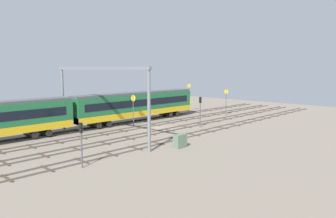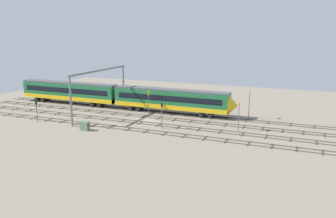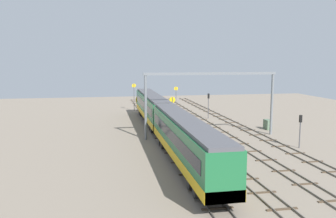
{
  "view_description": "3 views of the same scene",
  "coord_description": "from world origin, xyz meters",
  "px_view_note": "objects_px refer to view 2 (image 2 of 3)",
  "views": [
    {
      "loc": [
        -32.53,
        -33.09,
        8.75
      ],
      "look_at": [
        3.66,
        1.26,
        2.45
      ],
      "focal_mm": 33.88,
      "sensor_mm": 36.0,
      "label": 1
    },
    {
      "loc": [
        28.72,
        -58.01,
        16.65
      ],
      "look_at": [
        4.18,
        0.68,
        2.33
      ],
      "focal_mm": 38.13,
      "sensor_mm": 36.0,
      "label": 2
    },
    {
      "loc": [
        -55.92,
        14.64,
        10.69
      ],
      "look_at": [
        2.65,
        3.9,
        2.29
      ],
      "focal_mm": 37.22,
      "sensor_mm": 36.0,
      "label": 3
    }
  ],
  "objects_px": {
    "overhead_gantry": "(100,81)",
    "signal_light_trackside_approach": "(162,111)",
    "train": "(119,96)",
    "speed_sign_mid_trackside": "(149,99)",
    "speed_sign_far_trackside": "(239,112)",
    "speed_sign_near_foreground": "(249,100)",
    "signal_light_trackside_departure": "(37,107)",
    "relay_cabinet": "(85,126)"
  },
  "relations": [
    {
      "from": "overhead_gantry",
      "to": "signal_light_trackside_approach",
      "type": "relative_size",
      "value": 4.07
    },
    {
      "from": "train",
      "to": "signal_light_trackside_approach",
      "type": "bearing_deg",
      "value": -36.49
    },
    {
      "from": "train",
      "to": "signal_light_trackside_approach",
      "type": "distance_m",
      "value": 18.33
    },
    {
      "from": "speed_sign_mid_trackside",
      "to": "speed_sign_far_trackside",
      "type": "height_order",
      "value": "speed_sign_far_trackside"
    },
    {
      "from": "speed_sign_near_foreground",
      "to": "overhead_gantry",
      "type": "bearing_deg",
      "value": -163.17
    },
    {
      "from": "speed_sign_far_trackside",
      "to": "speed_sign_near_foreground",
      "type": "bearing_deg",
      "value": 89.35
    },
    {
      "from": "signal_light_trackside_departure",
      "to": "relay_cabinet",
      "type": "xyz_separation_m",
      "value": [
        11.5,
        -1.5,
        -1.94
      ]
    },
    {
      "from": "speed_sign_far_trackside",
      "to": "signal_light_trackside_departure",
      "type": "distance_m",
      "value": 36.28
    },
    {
      "from": "speed_sign_far_trackside",
      "to": "signal_light_trackside_departure",
      "type": "xyz_separation_m",
      "value": [
        -35.36,
        -8.11,
        -0.48
      ]
    },
    {
      "from": "speed_sign_far_trackside",
      "to": "signal_light_trackside_approach",
      "type": "distance_m",
      "value": 12.85
    },
    {
      "from": "signal_light_trackside_departure",
      "to": "relay_cabinet",
      "type": "relative_size",
      "value": 2.62
    },
    {
      "from": "overhead_gantry",
      "to": "speed_sign_far_trackside",
      "type": "xyz_separation_m",
      "value": [
        27.4,
        -0.75,
        -3.59
      ]
    },
    {
      "from": "overhead_gantry",
      "to": "relay_cabinet",
      "type": "height_order",
      "value": "overhead_gantry"
    },
    {
      "from": "signal_light_trackside_approach",
      "to": "relay_cabinet",
      "type": "distance_m",
      "value": 13.21
    },
    {
      "from": "speed_sign_mid_trackside",
      "to": "relay_cabinet",
      "type": "height_order",
      "value": "speed_sign_mid_trackside"
    },
    {
      "from": "speed_sign_near_foreground",
      "to": "speed_sign_far_trackside",
      "type": "height_order",
      "value": "speed_sign_near_foreground"
    },
    {
      "from": "speed_sign_far_trackside",
      "to": "signal_light_trackside_approach",
      "type": "relative_size",
      "value": 1.09
    },
    {
      "from": "signal_light_trackside_departure",
      "to": "relay_cabinet",
      "type": "bearing_deg",
      "value": -7.42
    },
    {
      "from": "overhead_gantry",
      "to": "speed_sign_near_foreground",
      "type": "relative_size",
      "value": 3.26
    },
    {
      "from": "speed_sign_near_foreground",
      "to": "signal_light_trackside_approach",
      "type": "height_order",
      "value": "speed_sign_near_foreground"
    },
    {
      "from": "speed_sign_near_foreground",
      "to": "relay_cabinet",
      "type": "height_order",
      "value": "speed_sign_near_foreground"
    },
    {
      "from": "speed_sign_mid_trackside",
      "to": "signal_light_trackside_approach",
      "type": "distance_m",
      "value": 10.22
    },
    {
      "from": "signal_light_trackside_approach",
      "to": "signal_light_trackside_departure",
      "type": "distance_m",
      "value": 23.46
    },
    {
      "from": "overhead_gantry",
      "to": "signal_light_trackside_approach",
      "type": "height_order",
      "value": "overhead_gantry"
    },
    {
      "from": "train",
      "to": "speed_sign_near_foreground",
      "type": "height_order",
      "value": "speed_sign_near_foreground"
    },
    {
      "from": "overhead_gantry",
      "to": "signal_light_trackside_departure",
      "type": "bearing_deg",
      "value": -131.93
    },
    {
      "from": "speed_sign_near_foreground",
      "to": "signal_light_trackside_departure",
      "type": "distance_m",
      "value": 39.41
    },
    {
      "from": "train",
      "to": "speed_sign_mid_trackside",
      "type": "relative_size",
      "value": 10.48
    },
    {
      "from": "train",
      "to": "speed_sign_far_trackside",
      "type": "xyz_separation_m",
      "value": [
        27.09,
        -7.38,
        0.52
      ]
    },
    {
      "from": "speed_sign_near_foreground",
      "to": "signal_light_trackside_approach",
      "type": "distance_m",
      "value": 17.72
    },
    {
      "from": "speed_sign_mid_trackside",
      "to": "signal_light_trackside_approach",
      "type": "relative_size",
      "value": 1.04
    },
    {
      "from": "relay_cabinet",
      "to": "speed_sign_far_trackside",
      "type": "bearing_deg",
      "value": 21.93
    },
    {
      "from": "train",
      "to": "speed_sign_near_foreground",
      "type": "relative_size",
      "value": 8.75
    },
    {
      "from": "speed_sign_near_foreground",
      "to": "train",
      "type": "bearing_deg",
      "value": -176.45
    },
    {
      "from": "signal_light_trackside_approach",
      "to": "relay_cabinet",
      "type": "bearing_deg",
      "value": -152.11
    },
    {
      "from": "speed_sign_mid_trackside",
      "to": "relay_cabinet",
      "type": "bearing_deg",
      "value": -110.09
    },
    {
      "from": "train",
      "to": "relay_cabinet",
      "type": "bearing_deg",
      "value": -79.25
    },
    {
      "from": "speed_sign_near_foreground",
      "to": "speed_sign_far_trackside",
      "type": "relative_size",
      "value": 1.15
    },
    {
      "from": "overhead_gantry",
      "to": "speed_sign_mid_trackside",
      "type": "xyz_separation_m",
      "value": [
        8.69,
        3.73,
        -3.59
      ]
    },
    {
      "from": "overhead_gantry",
      "to": "speed_sign_near_foreground",
      "type": "distance_m",
      "value": 28.91
    },
    {
      "from": "overhead_gantry",
      "to": "train",
      "type": "bearing_deg",
      "value": 87.29
    },
    {
      "from": "speed_sign_mid_trackside",
      "to": "overhead_gantry",
      "type": "bearing_deg",
      "value": -156.77
    }
  ]
}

